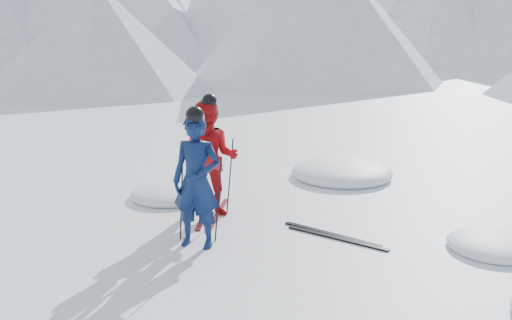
# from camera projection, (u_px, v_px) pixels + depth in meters

# --- Properties ---
(ground) EXTENTS (160.00, 160.00, 0.00)m
(ground) POSITION_uv_depth(u_px,v_px,m) (358.00, 244.00, 8.17)
(ground) COLOR white
(ground) RESTS_ON ground
(skier_blue) EXTENTS (0.75, 0.51, 1.99)m
(skier_blue) POSITION_uv_depth(u_px,v_px,m) (196.00, 182.00, 7.89)
(skier_blue) COLOR #0B1B46
(skier_blue) RESTS_ON ground
(skier_red) EXTENTS (1.08, 0.89, 2.01)m
(skier_red) POSITION_uv_depth(u_px,v_px,m) (210.00, 159.00, 9.25)
(skier_red) COLOR #B30E12
(skier_red) RESTS_ON ground
(pole_blue_left) EXTENTS (0.13, 0.09, 1.33)m
(pole_blue_left) POSITION_uv_depth(u_px,v_px,m) (181.00, 199.00, 8.18)
(pole_blue_left) COLOR black
(pole_blue_left) RESTS_ON ground
(pole_blue_right) EXTENTS (0.13, 0.08, 1.33)m
(pole_blue_right) POSITION_uv_depth(u_px,v_px,m) (218.00, 199.00, 8.15)
(pole_blue_right) COLOR black
(pole_blue_right) RESTS_ON ground
(pole_red_left) EXTENTS (0.13, 0.10, 1.34)m
(pole_red_left) POSITION_uv_depth(u_px,v_px,m) (199.00, 173.00, 9.64)
(pole_red_left) COLOR black
(pole_red_left) RESTS_ON ground
(pole_red_right) EXTENTS (0.13, 0.09, 1.34)m
(pole_red_right) POSITION_uv_depth(u_px,v_px,m) (230.00, 176.00, 9.41)
(pole_red_right) COLOR black
(pole_red_right) RESTS_ON ground
(ski_worn_left) EXTENTS (0.39, 1.69, 0.03)m
(ski_worn_left) POSITION_uv_depth(u_px,v_px,m) (205.00, 213.00, 9.51)
(ski_worn_left) COLOR black
(ski_worn_left) RESTS_ON ground
(ski_worn_right) EXTENTS (0.27, 1.70, 0.03)m
(ski_worn_right) POSITION_uv_depth(u_px,v_px,m) (218.00, 214.00, 9.46)
(ski_worn_right) COLOR black
(ski_worn_right) RESTS_ON ground
(ski_loose_a) EXTENTS (1.59, 0.78, 0.03)m
(ski_loose_a) POSITION_uv_depth(u_px,v_px,m) (331.00, 234.00, 8.53)
(ski_loose_a) COLOR black
(ski_loose_a) RESTS_ON ground
(ski_loose_b) EXTENTS (1.61, 0.73, 0.03)m
(ski_loose_b) POSITION_uv_depth(u_px,v_px,m) (337.00, 238.00, 8.37)
(ski_loose_b) COLOR black
(ski_loose_b) RESTS_ON ground
(snow_lumps) EXTENTS (7.49, 7.28, 0.49)m
(snow_lumps) POSITION_uv_depth(u_px,v_px,m) (337.00, 197.00, 10.50)
(snow_lumps) COLOR white
(snow_lumps) RESTS_ON ground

